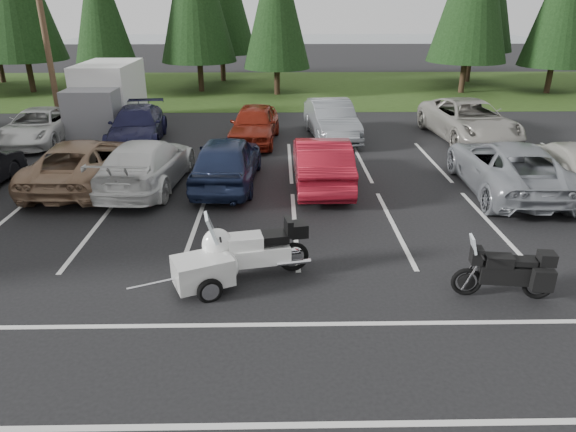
# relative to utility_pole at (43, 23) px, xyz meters

# --- Properties ---
(ground) EXTENTS (120.00, 120.00, 0.00)m
(ground) POSITION_rel_utility_pole_xyz_m (10.00, -12.00, -4.70)
(ground) COLOR black
(ground) RESTS_ON ground
(grass_strip) EXTENTS (80.00, 16.00, 0.01)m
(grass_strip) POSITION_rel_utility_pole_xyz_m (10.00, 12.00, -4.69)
(grass_strip) COLOR #223711
(grass_strip) RESTS_ON ground
(lake_water) EXTENTS (70.00, 50.00, 0.02)m
(lake_water) POSITION_rel_utility_pole_xyz_m (14.00, 43.00, -4.70)
(lake_water) COLOR gray
(lake_water) RESTS_ON ground
(utility_pole) EXTENTS (1.60, 0.26, 9.00)m
(utility_pole) POSITION_rel_utility_pole_xyz_m (0.00, 0.00, 0.00)
(utility_pole) COLOR #473321
(utility_pole) RESTS_ON ground
(box_truck) EXTENTS (2.40, 5.60, 2.90)m
(box_truck) POSITION_rel_utility_pole_xyz_m (2.00, 0.50, -3.25)
(box_truck) COLOR silver
(box_truck) RESTS_ON ground
(stall_markings) EXTENTS (32.00, 16.00, 0.01)m
(stall_markings) POSITION_rel_utility_pole_xyz_m (10.00, -10.00, -4.69)
(stall_markings) COLOR silver
(stall_markings) RESTS_ON ground
(conifer_3) EXTENTS (3.87, 3.87, 9.02)m
(conifer_3) POSITION_rel_utility_pole_xyz_m (-0.50, 9.40, 0.57)
(conifer_3) COLOR #332316
(conifer_3) RESTS_ON ground
(car_near_2) EXTENTS (2.68, 5.58, 1.53)m
(car_near_2) POSITION_rel_utility_pole_xyz_m (3.73, -7.45, -3.93)
(car_near_2) COLOR #8A6B50
(car_near_2) RESTS_ON ground
(car_near_3) EXTENTS (2.60, 5.51, 1.55)m
(car_near_3) POSITION_rel_utility_pole_xyz_m (5.80, -7.65, -3.92)
(car_near_3) COLOR silver
(car_near_3) RESTS_ON ground
(car_near_4) EXTENTS (2.22, 4.98, 1.66)m
(car_near_4) POSITION_rel_utility_pole_xyz_m (8.38, -7.53, -3.87)
(car_near_4) COLOR #1A2442
(car_near_4) RESTS_ON ground
(car_near_5) EXTENTS (1.73, 4.91, 1.62)m
(car_near_5) POSITION_rel_utility_pole_xyz_m (11.46, -7.64, -3.89)
(car_near_5) COLOR maroon
(car_near_5) RESTS_ON ground
(car_near_6) EXTENTS (2.92, 5.91, 1.61)m
(car_near_6) POSITION_rel_utility_pole_xyz_m (17.33, -8.26, -3.89)
(car_near_6) COLOR gray
(car_near_6) RESTS_ON ground
(car_near_7) EXTENTS (2.43, 5.57, 1.59)m
(car_near_7) POSITION_rel_utility_pole_xyz_m (19.27, -8.28, -3.90)
(car_near_7) COLOR #B2AFA3
(car_near_7) RESTS_ON ground
(car_far_0) EXTENTS (2.48, 5.08, 1.39)m
(car_far_0) POSITION_rel_utility_pole_xyz_m (-0.11, -1.98, -4.00)
(car_far_0) COLOR silver
(car_far_0) RESTS_ON ground
(car_far_1) EXTENTS (2.60, 5.35, 1.50)m
(car_far_1) POSITION_rel_utility_pole_xyz_m (4.12, -2.26, -3.95)
(car_far_1) COLOR #151636
(car_far_1) RESTS_ON ground
(car_far_2) EXTENTS (2.25, 4.76, 1.57)m
(car_far_2) POSITION_rel_utility_pole_xyz_m (9.05, -2.14, -3.91)
(car_far_2) COLOR maroon
(car_far_2) RESTS_ON ground
(car_far_3) EXTENTS (2.23, 5.10, 1.63)m
(car_far_3) POSITION_rel_utility_pole_xyz_m (12.38, -1.51, -3.88)
(car_far_3) COLOR slate
(car_far_3) RESTS_ON ground
(car_far_4) EXTENTS (3.32, 6.24, 1.67)m
(car_far_4) POSITION_rel_utility_pole_xyz_m (18.31, -1.81, -3.86)
(car_far_4) COLOR #9C988F
(car_far_4) RESTS_ON ground
(touring_motorcycle) EXTENTS (2.93, 1.40, 1.56)m
(touring_motorcycle) POSITION_rel_utility_pole_xyz_m (9.48, -13.59, -3.92)
(touring_motorcycle) COLOR white
(touring_motorcycle) RESTS_ON ground
(cargo_trailer) EXTENTS (1.96, 1.58, 0.79)m
(cargo_trailer) POSITION_rel_utility_pole_xyz_m (8.47, -14.23, -4.30)
(cargo_trailer) COLOR silver
(cargo_trailer) RESTS_ON ground
(adventure_motorcycle) EXTENTS (2.35, 1.05, 1.38)m
(adventure_motorcycle) POSITION_rel_utility_pole_xyz_m (14.65, -14.59, -4.01)
(adventure_motorcycle) COLOR black
(adventure_motorcycle) RESTS_ON ground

